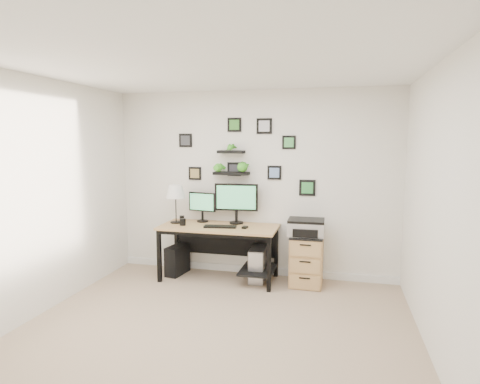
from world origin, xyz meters
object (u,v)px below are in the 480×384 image
(table_lamp, at_px, (176,192))
(pc_tower_grey, at_px, (258,264))
(desk, at_px, (222,234))
(monitor_right, at_px, (236,200))
(printer, at_px, (306,227))
(monitor_left, at_px, (202,205))
(pc_tower_black, at_px, (177,260))
(file_cabinet, at_px, (307,260))
(mug, at_px, (183,222))

(table_lamp, xyz_separation_m, pc_tower_grey, (1.18, 0.02, -0.96))
(table_lamp, bearing_deg, desk, -2.06)
(desk, height_order, monitor_right, monitor_right)
(printer, bearing_deg, monitor_right, 172.00)
(monitor_left, bearing_deg, pc_tower_grey, -8.91)
(pc_tower_black, xyz_separation_m, printer, (1.82, 0.00, 0.57))
(pc_tower_grey, bearing_deg, file_cabinet, 0.92)
(monitor_left, bearing_deg, pc_tower_black, -156.14)
(desk, distance_m, table_lamp, 0.88)
(mug, distance_m, file_cabinet, 1.75)
(monitor_right, height_order, printer, monitor_right)
(pc_tower_black, bearing_deg, printer, 9.09)
(desk, relative_size, pc_tower_black, 3.87)
(monitor_left, bearing_deg, desk, -27.44)
(monitor_right, relative_size, printer, 1.28)
(pc_tower_grey, distance_m, file_cabinet, 0.67)
(desk, relative_size, printer, 3.37)
(file_cabinet, bearing_deg, table_lamp, -178.95)
(monitor_left, relative_size, monitor_right, 0.70)
(desk, distance_m, monitor_left, 0.54)
(monitor_left, xyz_separation_m, printer, (1.48, -0.14, -0.22))
(mug, distance_m, printer, 1.67)
(desk, height_order, printer, printer)
(table_lamp, xyz_separation_m, pc_tower_black, (0.00, 0.01, -0.98))
(table_lamp, relative_size, mug, 5.76)
(desk, distance_m, mug, 0.57)
(monitor_left, distance_m, table_lamp, 0.41)
(monitor_right, bearing_deg, mug, -157.05)
(pc_tower_black, xyz_separation_m, pc_tower_grey, (1.17, 0.02, 0.02))
(pc_tower_grey, distance_m, printer, 0.85)
(desk, relative_size, monitor_right, 2.64)
(pc_tower_grey, xyz_separation_m, file_cabinet, (0.66, 0.01, 0.11))
(table_lamp, height_order, pc_tower_black, table_lamp)
(desk, bearing_deg, mug, -167.58)
(desk, xyz_separation_m, pc_tower_black, (-0.68, 0.03, -0.42))
(desk, xyz_separation_m, monitor_left, (-0.35, 0.18, 0.37))
(file_cabinet, bearing_deg, pc_tower_grey, -179.08)
(table_lamp, bearing_deg, printer, 0.37)
(printer, bearing_deg, mug, -174.77)
(monitor_right, relative_size, file_cabinet, 0.91)
(monitor_left, distance_m, pc_tower_grey, 1.15)
(table_lamp, xyz_separation_m, printer, (1.82, 0.01, -0.41))
(pc_tower_grey, relative_size, printer, 0.99)
(mug, xyz_separation_m, pc_tower_black, (-0.15, 0.15, -0.59))
(file_cabinet, height_order, printer, printer)
(monitor_left, relative_size, mug, 4.53)
(monitor_left, height_order, file_cabinet, monitor_left)
(mug, relative_size, pc_tower_black, 0.23)
(desk, xyz_separation_m, printer, (1.14, 0.04, 0.15))
(monitor_right, distance_m, mug, 0.80)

